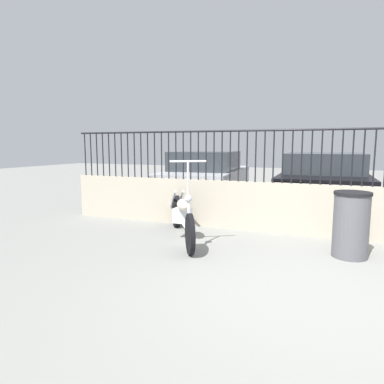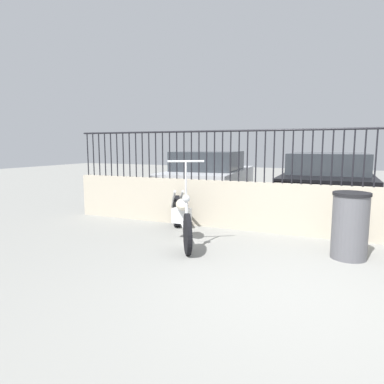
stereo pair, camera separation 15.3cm
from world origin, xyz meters
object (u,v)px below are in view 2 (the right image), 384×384
Objects in this scene: trash_bin at (350,226)px; car_silver at (210,176)px; motorcycle_white at (181,214)px; car_black at (328,180)px.

trash_bin is 5.05m from car_silver.
car_black is (2.12, 3.85, 0.30)m from motorcycle_white.
motorcycle_white is 4.40m from car_black.
car_black is (2.97, 0.23, -0.00)m from car_silver.
car_black is at bearing 119.77° from motorcycle_white.
car_black reaches higher than trash_bin.
car_silver is 0.90× the size of car_black.
car_silver reaches higher than motorcycle_white.
trash_bin is 3.97m from car_black.
motorcycle_white reaches higher than trash_bin.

